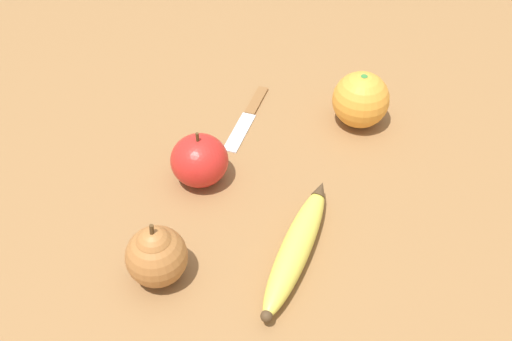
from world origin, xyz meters
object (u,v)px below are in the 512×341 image
(banana, at_px, (297,247))
(apple, at_px, (199,160))
(pear, at_px, (156,254))
(orange, at_px, (361,100))
(paring_knife, at_px, (249,115))

(banana, xyz_separation_m, apple, (0.18, -0.04, 0.02))
(banana, distance_m, pear, 0.17)
(orange, bearing_deg, paring_knife, 28.61)
(banana, bearing_deg, paring_knife, 33.90)
(banana, relative_size, paring_knife, 1.35)
(banana, height_order, orange, orange)
(orange, relative_size, apple, 1.02)
(pear, relative_size, apple, 1.09)
(banana, height_order, paring_knife, banana)
(banana, bearing_deg, pear, 121.39)
(orange, distance_m, pear, 0.40)
(orange, relative_size, paring_knife, 0.53)
(orange, height_order, pear, pear)
(pear, xyz_separation_m, paring_knife, (0.08, -0.32, -0.04))
(banana, distance_m, apple, 0.19)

